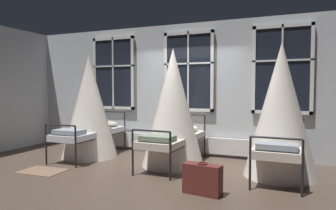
# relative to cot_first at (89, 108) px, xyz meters

# --- Properties ---
(ground) EXTENTS (19.20, 19.20, 0.00)m
(ground) POSITION_rel_cot_first_xyz_m (1.99, -0.27, -1.10)
(ground) COLOR #4C3D33
(back_wall_with_windows) EXTENTS (8.63, 0.10, 3.05)m
(back_wall_with_windows) POSITION_rel_cot_first_xyz_m (1.99, 1.16, 0.42)
(back_wall_with_windows) COLOR silver
(back_wall_with_windows) RESTS_ON ground
(window_bank) EXTENTS (5.25, 0.10, 2.78)m
(window_bank) POSITION_rel_cot_first_xyz_m (1.99, 1.04, 0.07)
(window_bank) COLOR black
(window_bank) RESTS_ON ground
(cot_first) EXTENTS (1.24, 1.97, 2.27)m
(cot_first) POSITION_rel_cot_first_xyz_m (0.00, 0.00, 0.00)
(cot_first) COLOR black
(cot_first) RESTS_ON ground
(cot_second) EXTENTS (1.24, 1.98, 2.33)m
(cot_second) POSITION_rel_cot_first_xyz_m (2.04, -0.04, 0.03)
(cot_second) COLOR black
(cot_second) RESTS_ON ground
(cot_third) EXTENTS (1.24, 1.97, 2.34)m
(cot_third) POSITION_rel_cot_first_xyz_m (4.05, -0.04, 0.03)
(cot_third) COLOR black
(cot_third) RESTS_ON ground
(rug_first) EXTENTS (0.82, 0.59, 0.01)m
(rug_first) POSITION_rel_cot_first_xyz_m (-0.03, -1.39, -1.09)
(rug_first) COLOR brown
(rug_first) RESTS_ON ground
(suitcase_dark) EXTENTS (0.58, 0.29, 0.47)m
(suitcase_dark) POSITION_rel_cot_first_xyz_m (3.05, -1.45, -0.88)
(suitcase_dark) COLOR #5B231E
(suitcase_dark) RESTS_ON ground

